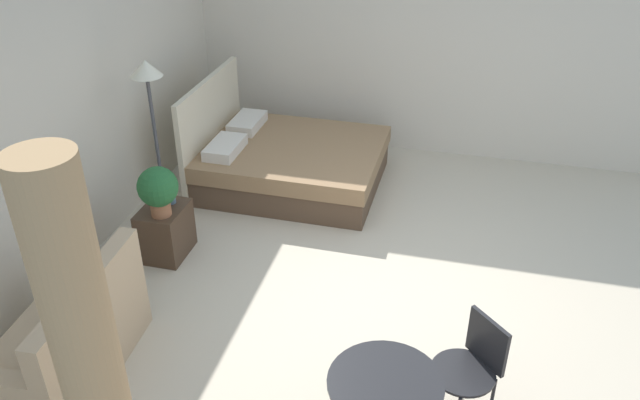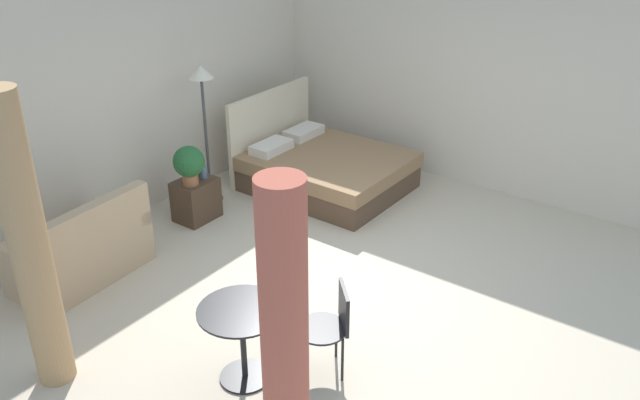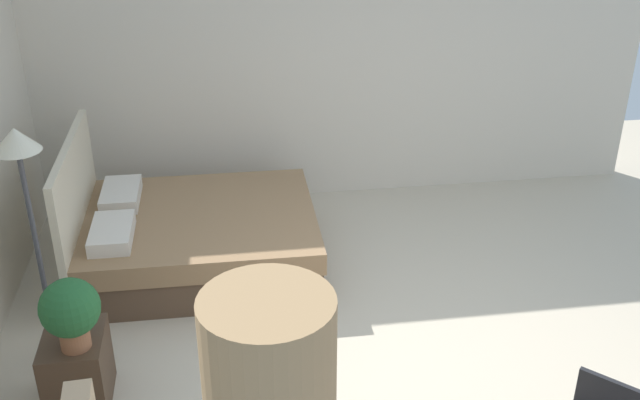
% 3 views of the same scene
% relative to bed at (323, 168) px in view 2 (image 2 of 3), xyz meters
% --- Properties ---
extents(ground_plane, '(8.93, 9.11, 0.02)m').
position_rel_bed_xyz_m(ground_plane, '(-1.65, -1.56, -0.29)').
color(ground_plane, beige).
extents(wall_back, '(8.93, 0.12, 2.86)m').
position_rel_bed_xyz_m(wall_back, '(-1.65, 1.50, 1.15)').
color(wall_back, beige).
rests_on(wall_back, ground).
extents(wall_right, '(0.12, 6.11, 2.86)m').
position_rel_bed_xyz_m(wall_right, '(1.32, -1.56, 1.15)').
color(wall_right, beige).
rests_on(wall_right, ground).
extents(bed, '(1.66, 2.01, 1.18)m').
position_rel_bed_xyz_m(bed, '(0.00, 0.00, 0.00)').
color(bed, brown).
rests_on(bed, ground).
extents(couch, '(1.42, 0.81, 0.92)m').
position_rel_bed_xyz_m(couch, '(-3.28, 0.70, 0.03)').
color(couch, tan).
rests_on(couch, ground).
extents(nightstand, '(0.50, 0.39, 0.51)m').
position_rel_bed_xyz_m(nightstand, '(-1.64, 0.72, -0.02)').
color(nightstand, '#473323').
rests_on(nightstand, ground).
extents(potted_plant, '(0.37, 0.37, 0.48)m').
position_rel_bed_xyz_m(potted_plant, '(-1.74, 0.67, 0.51)').
color(potted_plant, '#935B3D').
rests_on(potted_plant, nightstand).
extents(vase, '(0.09, 0.09, 0.16)m').
position_rel_bed_xyz_m(vase, '(-1.52, 0.68, 0.31)').
color(vase, slate).
rests_on(vase, nightstand).
extents(floor_lamp, '(0.31, 0.31, 1.77)m').
position_rel_bed_xyz_m(floor_lamp, '(-1.17, 0.95, 1.13)').
color(floor_lamp, '#3F3F44').
rests_on(floor_lamp, ground).
extents(balcony_table, '(0.72, 0.72, 0.70)m').
position_rel_bed_xyz_m(balcony_table, '(-3.45, -1.67, 0.21)').
color(balcony_table, black).
rests_on(balcony_table, ground).
extents(cafe_chair_near_window, '(0.62, 0.62, 0.81)m').
position_rel_bed_xyz_m(cafe_chair_near_window, '(-2.93, -2.20, 0.22)').
color(cafe_chair_near_window, black).
rests_on(cafe_chair_near_window, ground).
extents(curtain_left, '(0.27, 0.27, 2.53)m').
position_rel_bed_xyz_m(curtain_left, '(-4.36, -2.89, 0.98)').
color(curtain_left, '#C15B47').
rests_on(curtain_left, ground).
extents(curtain_right, '(0.30, 0.30, 2.53)m').
position_rel_bed_xyz_m(curtain_right, '(-4.36, -0.37, 0.98)').
color(curtain_right, tan).
rests_on(curtain_right, ground).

